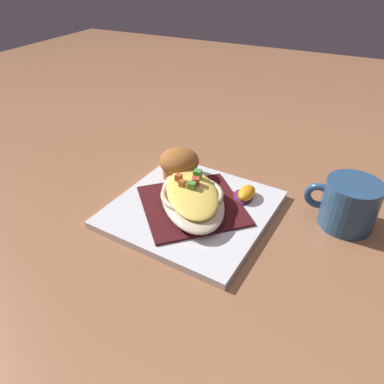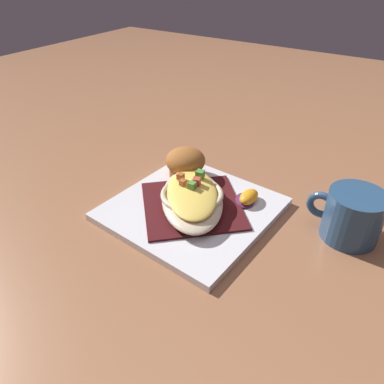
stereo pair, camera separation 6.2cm
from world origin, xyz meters
name	(u,v)px [view 1 (the left image)]	position (x,y,z in m)	size (l,w,h in m)	color
ground_plane	(192,212)	(0.00, 0.00, 0.00)	(2.60, 2.60, 0.00)	#986341
square_plate	(192,209)	(0.00, 0.00, 0.01)	(0.26, 0.26, 0.01)	white
folded_napkin	(192,205)	(0.00, 0.00, 0.01)	(0.17, 0.17, 0.00)	#441316
gratin_dish	(192,196)	(0.00, 0.00, 0.03)	(0.22, 0.20, 0.05)	beige
muffin	(179,164)	(-0.08, -0.07, 0.04)	(0.08, 0.08, 0.06)	#A6622F
orange_garnish	(246,194)	(-0.07, 0.08, 0.02)	(0.06, 0.05, 0.02)	#532356
coffee_mug	(348,206)	(-0.09, 0.25, 0.04)	(0.09, 0.12, 0.08)	navy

